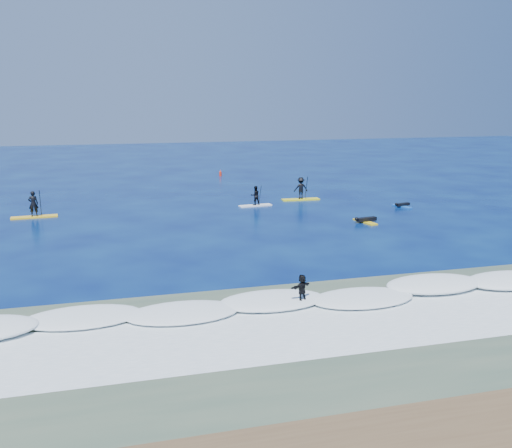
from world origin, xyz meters
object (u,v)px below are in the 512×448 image
object	(u,v)px
prone_paddler_near	(365,220)
prone_paddler_far	(402,205)
sup_paddler_right	(301,190)
marker_buoy	(220,173)
sup_paddler_center	(255,197)
wave_surfer	(302,290)
sup_paddler_left	(34,208)

from	to	relation	value
prone_paddler_near	prone_paddler_far	bearing A→B (deg)	-60.41
sup_paddler_right	marker_buoy	distance (m)	17.25
sup_paddler_center	prone_paddler_near	size ratio (longest dim) A/B	1.21
sup_paddler_center	wave_surfer	bearing A→B (deg)	-105.72
prone_paddler_far	wave_surfer	bearing A→B (deg)	126.33
sup_paddler_center	prone_paddler_near	distance (m)	10.17
prone_paddler_far	wave_surfer	world-z (taller)	wave_surfer
sup_paddler_left	sup_paddler_right	size ratio (longest dim) A/B	1.01
sup_paddler_right	prone_paddler_near	xyz separation A→B (m)	(1.48, -9.87, -0.75)
wave_surfer	sup_paddler_center	bearing A→B (deg)	54.03
sup_paddler_right	wave_surfer	bearing A→B (deg)	-106.53
marker_buoy	wave_surfer	bearing A→B (deg)	-96.65
prone_paddler_far	marker_buoy	bearing A→B (deg)	11.30
sup_paddler_center	marker_buoy	world-z (taller)	sup_paddler_center
sup_paddler_right	marker_buoy	size ratio (longest dim) A/B	4.73
sup_paddler_right	wave_surfer	world-z (taller)	sup_paddler_right
prone_paddler_near	marker_buoy	world-z (taller)	marker_buoy
prone_paddler_far	wave_surfer	distance (m)	24.89
sup_paddler_right	prone_paddler_near	distance (m)	10.01
marker_buoy	prone_paddler_far	bearing A→B (deg)	-63.92
sup_paddler_center	marker_buoy	size ratio (longest dim) A/B	3.96
sup_paddler_center	prone_paddler_far	world-z (taller)	sup_paddler_center
prone_paddler_near	prone_paddler_far	world-z (taller)	prone_paddler_near
sup_paddler_right	prone_paddler_far	size ratio (longest dim) A/B	1.72
sup_paddler_right	prone_paddler_near	bearing A→B (deg)	-78.70
sup_paddler_left	prone_paddler_near	xyz separation A→B (m)	(23.35, -8.02, -0.57)
sup_paddler_left	sup_paddler_right	distance (m)	21.95
prone_paddler_far	marker_buoy	size ratio (longest dim) A/B	2.75
sup_paddler_left	sup_paddler_right	world-z (taller)	sup_paddler_left
sup_paddler_left	sup_paddler_center	distance (m)	17.27
sup_paddler_left	sup_paddler_center	xyz separation A→B (m)	(17.27, 0.11, -0.01)
prone_paddler_near	wave_surfer	size ratio (longest dim) A/B	1.30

